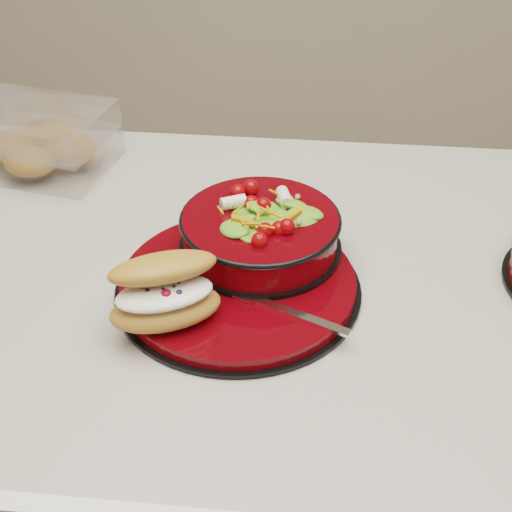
# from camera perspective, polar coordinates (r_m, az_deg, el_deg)

# --- Properties ---
(island_counter) EXTENTS (1.24, 0.74, 0.90)m
(island_counter) POSITION_cam_1_polar(r_m,az_deg,el_deg) (1.24, -1.72, -17.64)
(island_counter) COLOR white
(island_counter) RESTS_ON ground
(dinner_plate) EXTENTS (0.30, 0.30, 0.02)m
(dinner_plate) POSITION_cam_1_polar(r_m,az_deg,el_deg) (0.88, -1.38, -2.28)
(dinner_plate) COLOR black
(dinner_plate) RESTS_ON island_counter
(salad_bowl) EXTENTS (0.21, 0.21, 0.09)m
(salad_bowl) POSITION_cam_1_polar(r_m,az_deg,el_deg) (0.90, 0.35, 2.32)
(salad_bowl) COLOR black
(salad_bowl) RESTS_ON dinner_plate
(croissant) EXTENTS (0.14, 0.13, 0.08)m
(croissant) POSITION_cam_1_polar(r_m,az_deg,el_deg) (0.80, -7.25, -2.85)
(croissant) COLOR #B06F35
(croissant) RESTS_ON dinner_plate
(fork) EXTENTS (0.15, 0.08, 0.00)m
(fork) POSITION_cam_1_polar(r_m,az_deg,el_deg) (0.82, 2.12, -4.24)
(fork) COLOR silver
(fork) RESTS_ON dinner_plate
(pastry_box) EXTENTS (0.24, 0.19, 0.09)m
(pastry_box) POSITION_cam_1_polar(r_m,az_deg,el_deg) (1.17, -17.05, 8.78)
(pastry_box) COLOR white
(pastry_box) RESTS_ON island_counter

